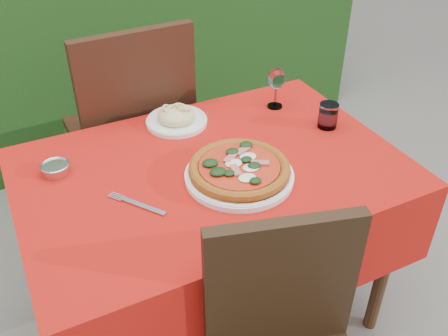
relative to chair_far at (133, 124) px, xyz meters
name	(u,v)px	position (x,y,z in m)	size (l,w,h in m)	color
ground	(214,312)	(0.09, -0.62, -0.61)	(60.00, 60.00, 0.00)	#64605B
dining_table	(213,202)	(0.09, -0.62, -0.01)	(1.26, 0.86, 0.75)	#472916
chair_far	(133,124)	(0.00, 0.00, 0.00)	(0.49, 0.49, 1.06)	black
pizza_plate	(239,171)	(0.14, -0.71, 0.17)	(0.37, 0.37, 0.07)	white
pasta_plate	(176,118)	(0.09, -0.30, 0.16)	(0.23, 0.23, 0.07)	white
water_glass	(328,117)	(0.58, -0.57, 0.18)	(0.07, 0.07, 0.09)	silver
wine_glass	(276,80)	(0.49, -0.35, 0.26)	(0.07, 0.07, 0.17)	silver
fork	(143,206)	(-0.19, -0.71, 0.14)	(0.03, 0.22, 0.01)	#BABAC1
steel_ramekin	(56,169)	(-0.38, -0.42, 0.16)	(0.09, 0.09, 0.03)	silver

